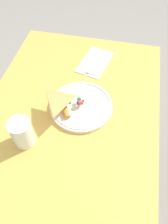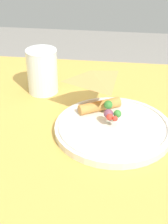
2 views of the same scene
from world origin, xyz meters
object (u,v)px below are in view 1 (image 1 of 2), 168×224
Objects in this scene: plate_pizza at (80,105)px; dining_table at (72,128)px; napkin_folded at (95,62)px; milk_glass at (22,133)px; butter_knife at (94,62)px.

dining_table is at bearing 129.57° from plate_pizza.
milk_glass is at bearing 159.85° from napkin_folded.
napkin_folded is at bearing -0.00° from butter_knife.
dining_table is 4.42× the size of napkin_folded.
milk_glass is at bearing 172.77° from butter_knife.
milk_glass reaches higher than plate_pizza.
napkin_folded is (0.31, -0.04, 0.13)m from dining_table.
dining_table is 0.34m from butter_knife.
plate_pizza is 1.14× the size of napkin_folded.
butter_knife is (-0.01, 0.00, 0.00)m from napkin_folded.
butter_knife is (0.28, -0.01, -0.01)m from plate_pizza.
napkin_folded is 0.01m from butter_knife.
plate_pizza is 0.28m from butter_knife.
dining_table is 8.54× the size of milk_glass.
plate_pizza is 2.20× the size of milk_glass.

